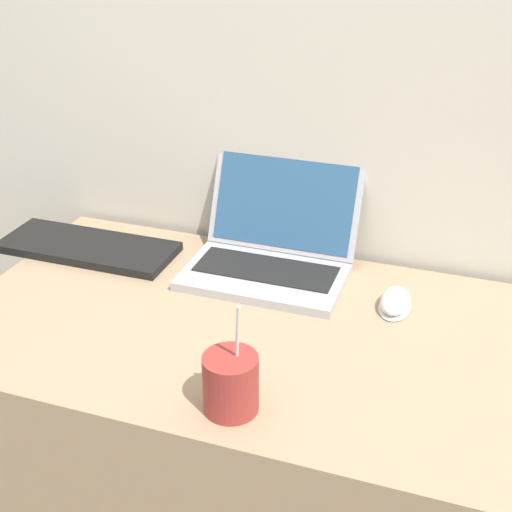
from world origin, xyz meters
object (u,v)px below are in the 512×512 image
computer_mouse (395,302)px  external_keyboard (88,247)px  laptop (273,245)px  drink_cup (231,382)px

computer_mouse → external_keyboard: size_ratio=0.27×
laptop → drink_cup: bearing=-80.0°
drink_cup → external_keyboard: 0.68m
drink_cup → computer_mouse: bearing=62.9°
laptop → drink_cup: (0.09, -0.49, -0.01)m
external_keyboard → drink_cup: bearing=-38.8°
laptop → computer_mouse: laptop is taller
laptop → external_keyboard: laptop is taller
drink_cup → external_keyboard: size_ratio=0.50×
drink_cup → external_keyboard: drink_cup is taller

